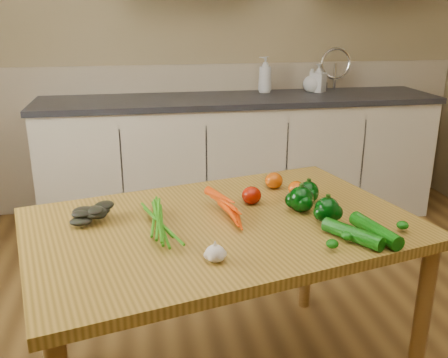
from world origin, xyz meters
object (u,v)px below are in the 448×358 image
Objects in this scene: tomato_b at (274,181)px; zucchini_a at (375,230)px; tomato_c at (296,188)px; pepper_a at (301,199)px; table at (222,242)px; zucchini_b at (352,234)px; carrot_bunch at (205,211)px; pepper_c at (327,210)px; leafy_greens at (86,209)px; tomato_a at (252,195)px; pepper_b at (308,192)px; soap_bottle_a at (265,75)px; garlic_bulb at (215,253)px; soap_bottle_b at (318,78)px; soap_bottle_c at (312,80)px.

tomato_b is 0.58m from zucchini_a.
tomato_c is (0.07, -0.10, -0.00)m from tomato_b.
pepper_a is at bearing -102.07° from tomato_c.
table is 23.26× the size of tomato_c.
zucchini_a is at bearing 8.24° from zucchini_b.
tomato_c is at bearing 11.41° from carrot_bunch.
pepper_c reaches higher than zucchini_a.
leafy_greens is at bearing -163.54° from tomato_b.
tomato_a is at bearing -163.45° from tomato_c.
soap_bottle_a is at bearing 81.21° from pepper_b.
tomato_b is at bearing 111.35° from zucchini_a.
zucchini_b is (0.03, -0.17, -0.02)m from pepper_c.
garlic_bulb is 0.52m from pepper_a.
carrot_bunch is 1.30× the size of leafy_greens.
tomato_b is (0.14, 0.16, -0.00)m from tomato_a.
soap_bottle_a is 2.08m from carrot_bunch.
soap_bottle_a is at bearing 85.67° from zucchini_a.
zucchini_a is (0.98, -0.31, -0.02)m from leafy_greens.
soap_bottle_b is at bearing 75.25° from zucchini_a.
table is 16.83× the size of pepper_c.
soap_bottle_c is 2.39m from leafy_greens.
tomato_a and tomato_b have the same top height.
zucchini_a is at bearing -16.04° from soap_bottle_a.
garlic_bulb is 0.50m from tomato_a.
pepper_b is at bearing 0.61° from carrot_bunch.
garlic_bulb is 0.81× the size of tomato_a.
soap_bottle_a is 1.18× the size of zucchini_b.
soap_bottle_c is 2.20m from carrot_bunch.
carrot_bunch is (-1.07, -1.91, -0.20)m from soap_bottle_c.
garlic_bulb is at bearing -42.67° from leafy_greens.
soap_bottle_a is at bearing 82.13° from pepper_c.
pepper_b is (0.45, 0.43, 0.02)m from garlic_bulb.
soap_bottle_a is at bearing 57.88° from table.
pepper_a is 1.26× the size of tomato_b.
zucchini_b is at bearing -61.49° from soap_bottle_b.
zucchini_b is (0.48, 0.06, -0.00)m from garlic_bulb.
pepper_b is 1.27× the size of tomato_c.
carrot_bunch is 2.78× the size of pepper_c.
table is 0.35m from pepper_a.
carrot_bunch is 0.60m from zucchini_a.
tomato_c is at bearing 50.48° from garlic_bulb.
garlic_bulb is 0.51m from pepper_c.
soap_bottle_b is 2.21m from carrot_bunch.
soap_bottle_a is 1.25× the size of soap_bottle_b.
tomato_a is 0.34× the size of zucchini_a.
tomato_c is (0.35, 0.22, 0.11)m from table.
pepper_b is 0.09m from tomato_c.
tomato_c is at bearing 8.67° from leafy_greens.
garlic_bulb is (-1.13, -2.22, -0.23)m from soap_bottle_b.
pepper_b is at bearing 108.16° from zucchini_a.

